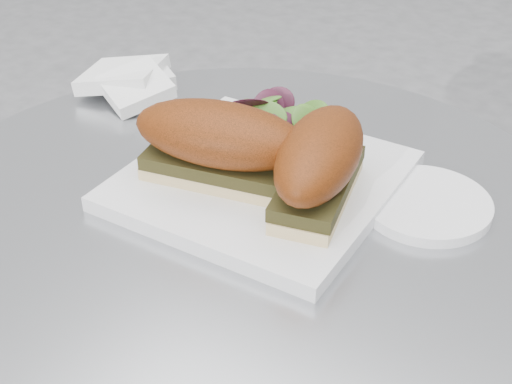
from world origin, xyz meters
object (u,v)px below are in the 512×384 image
Objects in this scene: plate at (261,180)px; saucer at (426,204)px; sandwich_left at (220,142)px; sandwich_right at (320,162)px.

plate reaches higher than saucer.
saucer is at bearing 20.03° from plate.
sandwich_left is 1.09× the size of sandwich_right.
saucer is at bearing 12.19° from sandwich_left.
saucer is at bearing 113.14° from sandwich_right.
plate is at bearing 33.85° from sandwich_left.
sandwich_left is at bearing -91.51° from sandwich_right.
plate is 1.45× the size of sandwich_right.
plate is 0.16m from saucer.
sandwich_left reaches higher than saucer.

